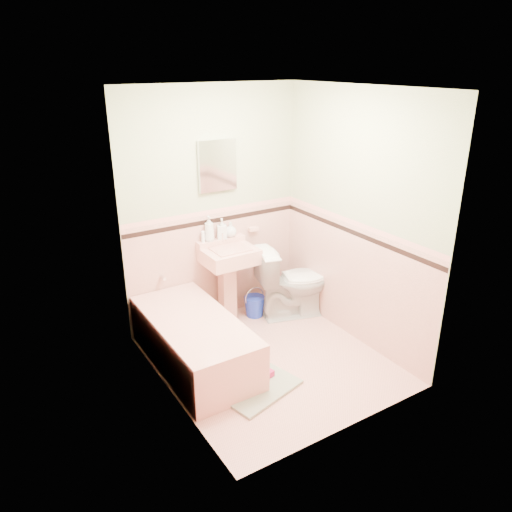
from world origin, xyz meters
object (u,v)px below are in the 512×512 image
bathtub (195,343)px  shoe (267,375)px  soap_bottle_left (209,229)px  bucket (254,306)px  soap_bottle_right (231,229)px  medicine_cabinet (217,166)px  sink (230,286)px  toilet (293,281)px  soap_bottle_mid (222,229)px

bathtub → shoe: bearing=-53.3°
soap_bottle_left → bucket: soap_bottle_left is taller
soap_bottle_right → shoe: bearing=-105.9°
medicine_cabinet → sink: bearing=-90.0°
medicine_cabinet → bucket: medicine_cabinet is taller
bathtub → bucket: bathtub is taller
medicine_cabinet → shoe: 2.12m
bathtub → toilet: bearing=12.7°
bucket → shoe: 1.22m
sink → soap_bottle_right: bearing=56.2°
bathtub → soap_bottle_right: bearing=41.6°
soap_bottle_right → bathtub: bearing=-138.4°
bucket → shoe: size_ratio=1.67×
sink → bucket: size_ratio=3.75×
sink → soap_bottle_right: soap_bottle_right is taller
sink → soap_bottle_left: size_ratio=3.20×
soap_bottle_left → bucket: bearing=-24.5°
medicine_cabinet → shoe: size_ratio=3.79×
sink → shoe: sink is taller
soap_bottle_left → soap_bottle_right: (0.26, 0.00, -0.05)m
soap_bottle_mid → bucket: soap_bottle_mid is taller
medicine_cabinet → soap_bottle_left: medicine_cabinet is taller
bathtub → soap_bottle_left: 1.22m
bathtub → soap_bottle_mid: size_ratio=6.88×
soap_bottle_right → soap_bottle_mid: bearing=180.0°
sink → soap_bottle_mid: (0.02, 0.18, 0.60)m
sink → medicine_cabinet: medicine_cabinet is taller
soap_bottle_mid → soap_bottle_left: bearing=180.0°
bucket → shoe: (-0.55, -1.09, -0.06)m
soap_bottle_right → bucket: bearing=-48.0°
bathtub → toilet: toilet is taller
medicine_cabinet → soap_bottle_mid: (0.02, -0.03, -0.67)m
bathtub → sink: size_ratio=1.74×
soap_bottle_mid → shoe: (-0.26, -1.29, -0.98)m
medicine_cabinet → soap_bottle_left: size_ratio=1.94×
soap_bottle_right → toilet: 0.91m
toilet → sink: bearing=87.4°
soap_bottle_left → sink: bearing=-53.2°
bathtub → soap_bottle_right: soap_bottle_right is taller
toilet → shoe: toilet is taller
soap_bottle_mid → sink: bearing=-95.2°
soap_bottle_mid → toilet: (0.66, -0.40, -0.62)m
soap_bottle_left → toilet: bearing=-26.4°
bathtub → medicine_cabinet: size_ratio=2.86×
medicine_cabinet → toilet: 1.52m
toilet → shoe: bearing=149.5°
sink → medicine_cabinet: (0.00, 0.21, 1.27)m
soap_bottle_left → soap_bottle_right: 0.26m
medicine_cabinet → soap_bottle_right: 0.71m
bucket → sink: bearing=176.5°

